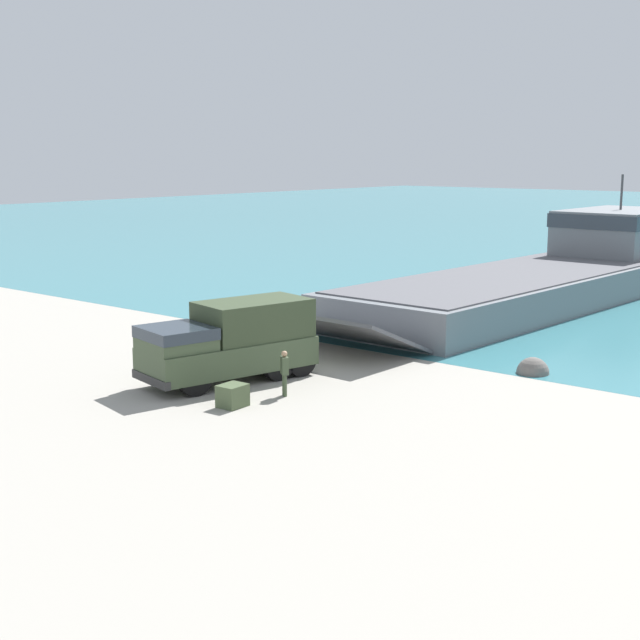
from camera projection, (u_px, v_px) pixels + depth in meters
The scene contains 7 objects.
ground_plane at pixel (275, 368), 36.97m from camera, with size 240.00×240.00×0.00m, color #9E998E.
landing_craft at pixel (563, 268), 55.73m from camera, with size 9.67×37.53×7.40m.
military_truck at pixel (231, 341), 34.69m from camera, with size 4.06×7.35×3.09m.
soldier_on_ramp at pixel (284, 370), 32.59m from camera, with size 0.50×0.46×1.70m.
cargo_crate at pixel (233, 396), 31.30m from camera, with size 0.80×0.96×0.80m, color #475638.
shoreline_rock_a at pixel (533, 373), 36.13m from camera, with size 1.33×1.33×1.33m, color #66605B.
shoreline_rock_b at pixel (535, 373), 36.17m from camera, with size 0.95×0.95×0.95m, color gray.
Camera 1 is at (24.41, -26.48, 8.76)m, focal length 50.00 mm.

